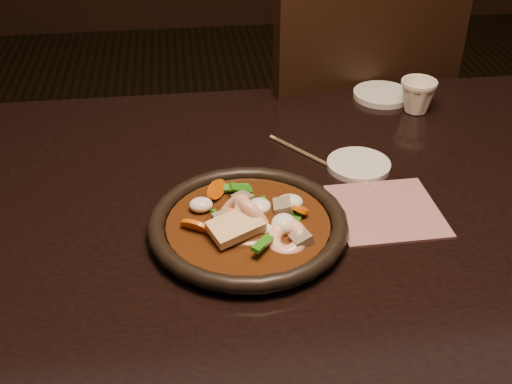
{
  "coord_description": "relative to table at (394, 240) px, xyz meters",
  "views": [
    {
      "loc": [
        -0.33,
        -0.8,
        1.33
      ],
      "look_at": [
        -0.23,
        -0.02,
        0.8
      ],
      "focal_mm": 45.0,
      "sensor_mm": 36.0,
      "label": 1
    }
  ],
  "objects": [
    {
      "name": "stirfry",
      "position": [
        -0.25,
        -0.05,
        0.1
      ],
      "size": [
        0.21,
        0.19,
        0.07
      ],
      "color": "#3D1D0B",
      "rests_on": "plate"
    },
    {
      "name": "tea_cup",
      "position": [
        0.13,
        0.31,
        0.11
      ],
      "size": [
        0.07,
        0.07,
        0.07
      ],
      "primitive_type": "imported",
      "rotation": [
        0.0,
        0.0,
        -0.01
      ],
      "color": "#F2E2D1",
      "rests_on": "table"
    },
    {
      "name": "plate",
      "position": [
        -0.25,
        -0.05,
        0.09
      ],
      "size": [
        0.3,
        0.3,
        0.03
      ],
      "color": "black",
      "rests_on": "table"
    },
    {
      "name": "chopsticks",
      "position": [
        -0.11,
        0.14,
        0.08
      ],
      "size": [
        0.14,
        0.19,
        0.01
      ],
      "rotation": [
        0.0,
        0.0,
        0.63
      ],
      "color": "tan",
      "rests_on": "table"
    },
    {
      "name": "saucer_left",
      "position": [
        -0.04,
        0.11,
        0.08
      ],
      "size": [
        0.11,
        0.11,
        0.01
      ],
      "primitive_type": "cylinder",
      "color": "silver",
      "rests_on": "table"
    },
    {
      "name": "table",
      "position": [
        0.0,
        0.0,
        0.0
      ],
      "size": [
        1.6,
        0.9,
        0.75
      ],
      "color": "black",
      "rests_on": "floor"
    },
    {
      "name": "saucer_right",
      "position": [
        0.08,
        0.38,
        0.08
      ],
      "size": [
        0.12,
        0.12,
        0.01
      ],
      "primitive_type": "cylinder",
      "color": "silver",
      "rests_on": "table"
    },
    {
      "name": "napkin",
      "position": [
        -0.03,
        -0.02,
        0.08
      ],
      "size": [
        0.16,
        0.16,
        0.0
      ],
      "primitive_type": "cube",
      "rotation": [
        0.0,
        0.0,
        0.02
      ],
      "color": "#9C6065",
      "rests_on": "table"
    },
    {
      "name": "chair",
      "position": [
        0.05,
        0.59,
        -0.13
      ],
      "size": [
        0.57,
        0.57,
        1.0
      ],
      "rotation": [
        0.0,
        0.0,
        3.38
      ],
      "color": "black",
      "rests_on": "floor"
    }
  ]
}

